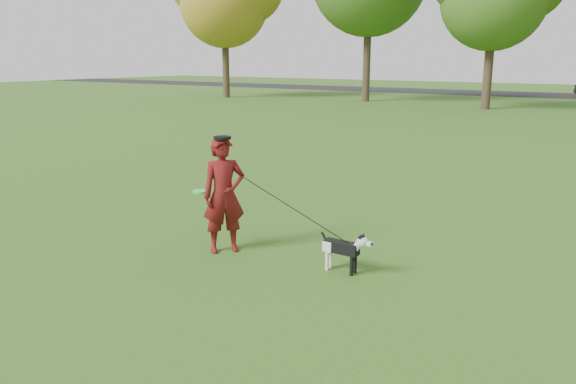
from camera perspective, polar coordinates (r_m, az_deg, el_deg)
The scene contains 4 objects.
ground at distance 8.22m, azimuth 1.68°, elevation -6.22°, with size 120.00×120.00×0.00m, color #285116.
man at distance 8.12m, azimuth -6.52°, elevation -0.32°, with size 0.62×0.40×1.69m, color #550E0C.
dog at distance 7.43m, azimuth 5.84°, elevation -5.59°, with size 0.76×0.15×0.58m.
man_held_items at distance 7.52m, azimuth 0.73°, elevation -1.82°, with size 2.51×0.36×1.31m.
Camera 1 is at (4.05, -6.59, 2.77)m, focal length 35.00 mm.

